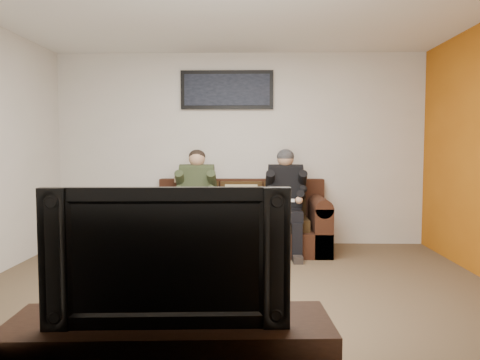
{
  "coord_description": "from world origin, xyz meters",
  "views": [
    {
      "loc": [
        0.14,
        -4.15,
        1.32
      ],
      "look_at": [
        0.02,
        1.2,
        0.95
      ],
      "focal_mm": 35.0,
      "sensor_mm": 36.0,
      "label": 1
    }
  ],
  "objects_px": {
    "cat": "(244,211)",
    "television": "(169,253)",
    "sofa": "(241,224)",
    "framed_poster": "(227,90)",
    "person_right": "(286,195)",
    "person_left": "(196,195)"
  },
  "relations": [
    {
      "from": "cat",
      "to": "television",
      "type": "distance_m",
      "value": 3.57
    },
    {
      "from": "sofa",
      "to": "framed_poster",
      "type": "distance_m",
      "value": 1.81
    },
    {
      "from": "sofa",
      "to": "person_right",
      "type": "height_order",
      "value": "person_right"
    },
    {
      "from": "cat",
      "to": "television",
      "type": "xyz_separation_m",
      "value": [
        -0.31,
        -3.55,
        0.28
      ]
    },
    {
      "from": "person_left",
      "to": "television",
      "type": "bearing_deg",
      "value": -85.25
    },
    {
      "from": "person_left",
      "to": "person_right",
      "type": "xyz_separation_m",
      "value": [
        1.13,
        0.0,
        0.0
      ]
    },
    {
      "from": "framed_poster",
      "to": "television",
      "type": "height_order",
      "value": "framed_poster"
    },
    {
      "from": "person_right",
      "to": "cat",
      "type": "bearing_deg",
      "value": -174.88
    },
    {
      "from": "person_right",
      "to": "cat",
      "type": "height_order",
      "value": "person_right"
    },
    {
      "from": "framed_poster",
      "to": "sofa",
      "type": "bearing_deg",
      "value": -62.7
    },
    {
      "from": "framed_poster",
      "to": "person_right",
      "type": "bearing_deg",
      "value": -36.7
    },
    {
      "from": "television",
      "to": "framed_poster",
      "type": "bearing_deg",
      "value": 86.18
    },
    {
      "from": "cat",
      "to": "framed_poster",
      "type": "xyz_separation_m",
      "value": [
        -0.24,
        0.62,
        1.56
      ]
    },
    {
      "from": "cat",
      "to": "framed_poster",
      "type": "relative_size",
      "value": 0.53
    },
    {
      "from": "person_left",
      "to": "person_right",
      "type": "distance_m",
      "value": 1.13
    },
    {
      "from": "sofa",
      "to": "cat",
      "type": "bearing_deg",
      "value": -80.06
    },
    {
      "from": "framed_poster",
      "to": "television",
      "type": "xyz_separation_m",
      "value": [
        -0.07,
        -4.17,
        -1.28
      ]
    },
    {
      "from": "sofa",
      "to": "person_right",
      "type": "distance_m",
      "value": 0.71
    },
    {
      "from": "sofa",
      "to": "television",
      "type": "bearing_deg",
      "value": -94.05
    },
    {
      "from": "sofa",
      "to": "cat",
      "type": "xyz_separation_m",
      "value": [
        0.04,
        -0.23,
        0.2
      ]
    },
    {
      "from": "cat",
      "to": "television",
      "type": "bearing_deg",
      "value": -94.96
    },
    {
      "from": "person_left",
      "to": "person_right",
      "type": "height_order",
      "value": "person_right"
    }
  ]
}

